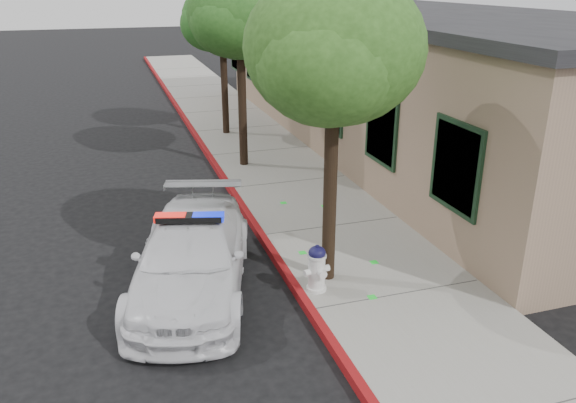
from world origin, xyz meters
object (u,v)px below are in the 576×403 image
at_px(clapboard_building, 411,78).
at_px(street_tree_near, 335,55).
at_px(police_car, 192,256).
at_px(fire_hydrant, 317,268).
at_px(street_tree_far, 223,21).
at_px(street_tree_mid, 240,18).

distance_m(clapboard_building, street_tree_near, 10.23).
bearing_deg(street_tree_near, police_car, 166.79).
relative_size(fire_hydrant, street_tree_near, 0.16).
distance_m(clapboard_building, police_car, 11.31).
height_order(clapboard_building, street_tree_far, street_tree_far).
bearing_deg(street_tree_far, fire_hydrant, -94.02).
xyz_separation_m(police_car, street_tree_far, (2.73, 10.00, 3.16)).
height_order(fire_hydrant, street_tree_near, street_tree_near).
relative_size(police_car, fire_hydrant, 5.84).
xyz_separation_m(clapboard_building, fire_hydrant, (-6.34, -8.44, -1.56)).
distance_m(fire_hydrant, street_tree_mid, 8.15).
bearing_deg(street_tree_mid, fire_hydrant, -93.83).
bearing_deg(fire_hydrant, street_tree_mid, 77.33).
xyz_separation_m(police_car, street_tree_mid, (2.45, 6.40, 3.48)).
bearing_deg(street_tree_far, clapboard_building, -23.86).
bearing_deg(fire_hydrant, clapboard_building, 44.24).
height_order(police_car, street_tree_near, street_tree_near).
xyz_separation_m(fire_hydrant, street_tree_far, (0.77, 10.91, 3.25)).
distance_m(street_tree_near, street_tree_far, 10.55).
xyz_separation_m(clapboard_building, street_tree_far, (-5.57, 2.47, 1.69)).
bearing_deg(street_tree_far, street_tree_near, -92.20).
height_order(clapboard_building, street_tree_mid, street_tree_mid).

